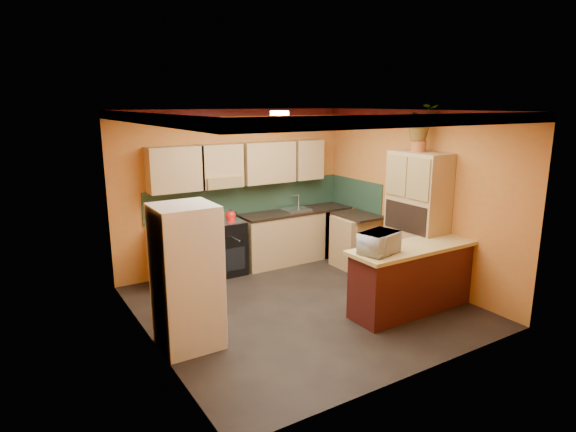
{
  "coord_description": "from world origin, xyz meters",
  "views": [
    {
      "loc": [
        -3.51,
        -5.27,
        2.8
      ],
      "look_at": [
        0.05,
        0.45,
        1.21
      ],
      "focal_mm": 30.0,
      "sensor_mm": 36.0,
      "label": 1
    }
  ],
  "objects_px": {
    "fridge": "(186,277)",
    "microwave": "(379,243)",
    "base_cabinets_back": "(258,242)",
    "breakfast_bar": "(411,280)",
    "pantry": "(416,222)",
    "stove": "(225,247)"
  },
  "relations": [
    {
      "from": "base_cabinets_back",
      "to": "fridge",
      "type": "bearing_deg",
      "value": -134.87
    },
    {
      "from": "fridge",
      "to": "breakfast_bar",
      "type": "height_order",
      "value": "fridge"
    },
    {
      "from": "base_cabinets_back",
      "to": "breakfast_bar",
      "type": "relative_size",
      "value": 2.03
    },
    {
      "from": "base_cabinets_back",
      "to": "microwave",
      "type": "height_order",
      "value": "microwave"
    },
    {
      "from": "fridge",
      "to": "pantry",
      "type": "relative_size",
      "value": 0.81
    },
    {
      "from": "base_cabinets_back",
      "to": "pantry",
      "type": "xyz_separation_m",
      "value": [
        1.58,
        -2.12,
        0.61
      ]
    },
    {
      "from": "fridge",
      "to": "pantry",
      "type": "bearing_deg",
      "value": -1.47
    },
    {
      "from": "base_cabinets_back",
      "to": "microwave",
      "type": "relative_size",
      "value": 7.21
    },
    {
      "from": "pantry",
      "to": "breakfast_bar",
      "type": "relative_size",
      "value": 1.17
    },
    {
      "from": "fridge",
      "to": "pantry",
      "type": "height_order",
      "value": "pantry"
    },
    {
      "from": "stove",
      "to": "fridge",
      "type": "relative_size",
      "value": 0.54
    },
    {
      "from": "breakfast_bar",
      "to": "microwave",
      "type": "distance_m",
      "value": 0.89
    },
    {
      "from": "stove",
      "to": "breakfast_bar",
      "type": "height_order",
      "value": "stove"
    },
    {
      "from": "stove",
      "to": "breakfast_bar",
      "type": "xyz_separation_m",
      "value": [
        1.55,
        -2.71,
        -0.02
      ]
    },
    {
      "from": "breakfast_bar",
      "to": "microwave",
      "type": "height_order",
      "value": "microwave"
    },
    {
      "from": "fridge",
      "to": "microwave",
      "type": "bearing_deg",
      "value": -16.3
    },
    {
      "from": "fridge",
      "to": "pantry",
      "type": "distance_m",
      "value": 3.61
    },
    {
      "from": "microwave",
      "to": "fridge",
      "type": "bearing_deg",
      "value": 150.03
    },
    {
      "from": "stove",
      "to": "pantry",
      "type": "bearing_deg",
      "value": -43.87
    },
    {
      "from": "fridge",
      "to": "base_cabinets_back",
      "type": "bearing_deg",
      "value": 45.13
    },
    {
      "from": "fridge",
      "to": "breakfast_bar",
      "type": "xyz_separation_m",
      "value": [
        2.94,
        -0.68,
        -0.41
      ]
    },
    {
      "from": "pantry",
      "to": "breakfast_bar",
      "type": "bearing_deg",
      "value": -138.36
    }
  ]
}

